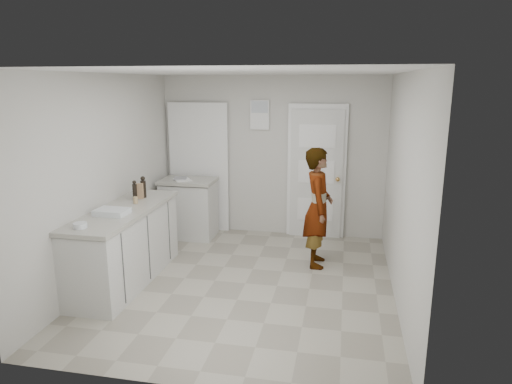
% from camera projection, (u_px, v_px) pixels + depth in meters
% --- Properties ---
extents(ground, '(4.00, 4.00, 0.00)m').
position_uv_depth(ground, '(245.00, 283.00, 5.57)').
color(ground, gray).
rests_on(ground, ground).
extents(room_shell, '(4.00, 4.00, 4.00)m').
position_uv_depth(room_shell, '(261.00, 171.00, 7.22)').
color(room_shell, beige).
rests_on(room_shell, ground).
extents(main_counter, '(0.64, 1.96, 0.93)m').
position_uv_depth(main_counter, '(126.00, 248.00, 5.55)').
color(main_counter, silver).
rests_on(main_counter, ground).
extents(side_counter, '(0.84, 0.61, 0.93)m').
position_uv_depth(side_counter, '(189.00, 210.00, 7.18)').
color(side_counter, silver).
rests_on(side_counter, ground).
extents(person, '(0.42, 0.60, 1.58)m').
position_uv_depth(person, '(318.00, 208.00, 5.97)').
color(person, silver).
rests_on(person, ground).
extents(cake_mix_box, '(0.13, 0.08, 0.20)m').
position_uv_depth(cake_mix_box, '(138.00, 191.00, 5.88)').
color(cake_mix_box, olive).
rests_on(cake_mix_box, main_counter).
extents(spice_jar, '(0.05, 0.05, 0.08)m').
position_uv_depth(spice_jar, '(136.00, 200.00, 5.65)').
color(spice_jar, tan).
rests_on(spice_jar, main_counter).
extents(oil_cruet_a, '(0.07, 0.07, 0.28)m').
position_uv_depth(oil_cruet_a, '(143.00, 187.00, 5.93)').
color(oil_cruet_a, black).
rests_on(oil_cruet_a, main_counter).
extents(oil_cruet_b, '(0.06, 0.06, 0.26)m').
position_uv_depth(oil_cruet_b, '(135.00, 191.00, 5.80)').
color(oil_cruet_b, black).
rests_on(oil_cruet_b, main_counter).
extents(baking_dish, '(0.37, 0.27, 0.06)m').
position_uv_depth(baking_dish, '(112.00, 212.00, 5.18)').
color(baking_dish, silver).
rests_on(baking_dish, main_counter).
extents(egg_bowl, '(0.14, 0.14, 0.05)m').
position_uv_depth(egg_bowl, '(80.00, 225.00, 4.71)').
color(egg_bowl, silver).
rests_on(egg_bowl, main_counter).
extents(papers, '(0.36, 0.37, 0.01)m').
position_uv_depth(papers, '(183.00, 180.00, 7.02)').
color(papers, white).
rests_on(papers, side_counter).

